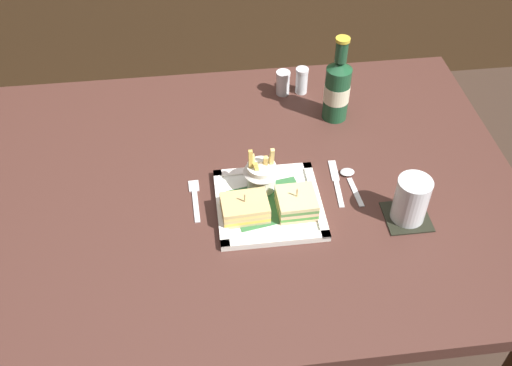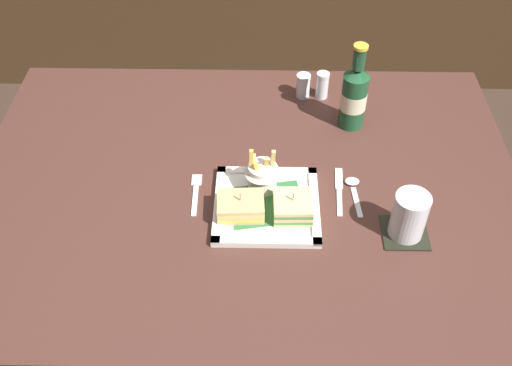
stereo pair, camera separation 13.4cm
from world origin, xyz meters
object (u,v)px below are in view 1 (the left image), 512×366
at_px(dining_table, 244,211).
at_px(pepper_shaker, 302,82).
at_px(sandwich_half_right, 296,203).
at_px(sandwich_half_left, 245,208).
at_px(spoon, 349,177).
at_px(beer_bottle, 337,88).
at_px(fries_cup, 261,172).
at_px(salt_shaker, 283,84).
at_px(knife, 336,181).
at_px(water_glass, 411,202).
at_px(fork, 195,198).
at_px(square_plate, 269,204).

relative_size(dining_table, pepper_shaker, 17.16).
bearing_deg(sandwich_half_right, dining_table, 135.70).
bearing_deg(sandwich_half_left, spoon, 19.73).
bearing_deg(sandwich_half_right, beer_bottle, 64.17).
height_order(fries_cup, beer_bottle, beer_bottle).
xyz_separation_m(beer_bottle, salt_shaker, (-0.12, 0.12, -0.06)).
bearing_deg(knife, fries_cup, -177.67).
relative_size(sandwich_half_right, beer_bottle, 0.37).
bearing_deg(water_glass, beer_bottle, 102.41).
bearing_deg(sandwich_half_left, knife, 21.22).
bearing_deg(fries_cup, sandwich_half_left, -120.09).
distance_m(sandwich_half_right, water_glass, 0.25).
relative_size(dining_table, sandwich_half_right, 15.07).
bearing_deg(salt_shaker, water_glass, -67.69).
bearing_deg(knife, fork, -177.44).
bearing_deg(water_glass, sandwich_half_left, 173.00).
bearing_deg(spoon, pepper_shaker, 98.38).
distance_m(square_plate, fork, 0.17).
relative_size(dining_table, square_plate, 5.52).
distance_m(dining_table, square_plate, 0.14).
xyz_separation_m(sandwich_half_right, pepper_shaker, (0.09, 0.46, 0.00)).
height_order(knife, salt_shaker, salt_shaker).
bearing_deg(dining_table, beer_bottle, 40.39).
height_order(sandwich_half_right, fork, sandwich_half_right).
bearing_deg(fries_cup, dining_table, 148.82).
distance_m(dining_table, spoon, 0.27).
relative_size(water_glass, spoon, 0.86).
bearing_deg(fries_cup, knife, 2.33).
distance_m(knife, salt_shaker, 0.37).
distance_m(sandwich_half_left, sandwich_half_right, 0.12).
distance_m(square_plate, beer_bottle, 0.39).
height_order(sandwich_half_left, fries_cup, fries_cup).
relative_size(fork, pepper_shaker, 1.75).
bearing_deg(spoon, sandwich_half_left, -160.27).
relative_size(square_plate, beer_bottle, 1.00).
xyz_separation_m(sandwich_half_left, beer_bottle, (0.28, 0.33, 0.06)).
bearing_deg(sandwich_half_right, water_glass, -10.24).
distance_m(spoon, salt_shaker, 0.38).
xyz_separation_m(dining_table, square_plate, (0.05, -0.08, 0.10)).
bearing_deg(water_glass, salt_shaker, 112.31).
bearing_deg(dining_table, fork, -164.92).
bearing_deg(spoon, knife, -171.20).
height_order(beer_bottle, fork, beer_bottle).
bearing_deg(fries_cup, pepper_shaker, 66.62).
bearing_deg(sandwich_half_right, fries_cup, 130.07).
bearing_deg(fork, water_glass, -14.09).
xyz_separation_m(square_plate, fries_cup, (-0.01, 0.05, 0.05)).
relative_size(knife, spoon, 1.25).
bearing_deg(spoon, beer_bottle, 86.27).
bearing_deg(water_glass, dining_table, 157.06).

